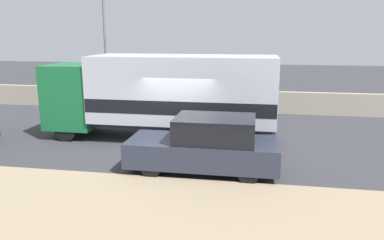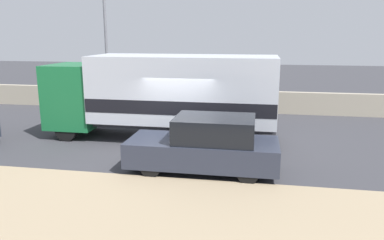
{
  "view_description": "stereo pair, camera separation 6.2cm",
  "coord_description": "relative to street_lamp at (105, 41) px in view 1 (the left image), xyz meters",
  "views": [
    {
      "loc": [
        2.65,
        -11.77,
        3.96
      ],
      "look_at": [
        0.56,
        0.29,
        1.15
      ],
      "focal_mm": 35.0,
      "sensor_mm": 36.0,
      "label": 1
    },
    {
      "loc": [
        2.72,
        -11.76,
        3.96
      ],
      "look_at": [
        0.56,
        0.29,
        1.15
      ],
      "focal_mm": 35.0,
      "sensor_mm": 36.0,
      "label": 2
    }
  ],
  "objects": [
    {
      "name": "box_truck",
      "position": [
        4.21,
        -4.61,
        -1.84
      ],
      "size": [
        8.73,
        2.49,
        3.19
      ],
      "rotation": [
        0.0,
        0.0,
        3.14
      ],
      "color": "#196B38",
      "rests_on": "ground_plane"
    },
    {
      "name": "car_hatchback",
      "position": [
        6.26,
        -7.87,
        -2.82
      ],
      "size": [
        4.39,
        1.79,
        1.65
      ],
      "rotation": [
        0.0,
        0.0,
        3.14
      ],
      "color": "#282D3D",
      "rests_on": "ground_plane"
    },
    {
      "name": "stone_wall_backdrop",
      "position": [
        4.99,
        1.03,
        -3.05
      ],
      "size": [
        60.0,
        0.35,
        1.12
      ],
      "color": "#A39984",
      "rests_on": "ground_plane"
    },
    {
      "name": "dirt_shoulder_foreground",
      "position": [
        4.99,
        -11.71,
        -3.59
      ],
      "size": [
        60.0,
        6.09,
        0.04
      ],
      "color": "#9E896B",
      "rests_on": "ground_plane"
    },
    {
      "name": "street_lamp",
      "position": [
        0.0,
        0.0,
        0.0
      ],
      "size": [
        0.56,
        0.28,
        6.15
      ],
      "color": "slate",
      "rests_on": "ground_plane"
    },
    {
      "name": "ground_plane",
      "position": [
        4.99,
        -6.53,
        -3.61
      ],
      "size": [
        80.0,
        80.0,
        0.0
      ],
      "primitive_type": "plane",
      "color": "#38383D"
    }
  ]
}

